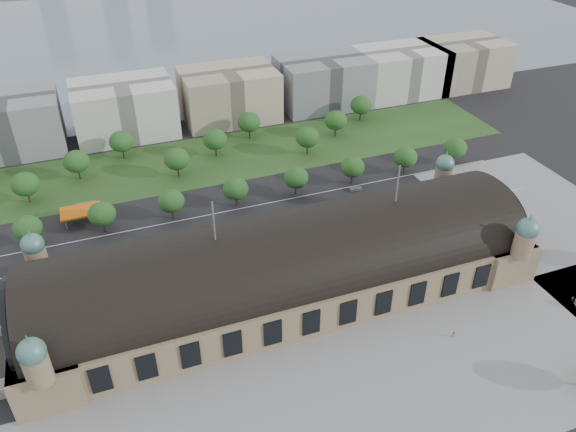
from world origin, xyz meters
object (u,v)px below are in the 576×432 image
object	(u,v)px
traffic_car_4	(264,239)
parked_car_4	(142,271)
parked_car_6	(134,274)
bus_east	(293,224)
parked_car_5	(138,275)
bus_mid	(261,231)
pedestrian_2	(573,298)
petrol_station	(84,210)
parked_car_1	(46,298)
parked_car_3	(142,280)
traffic_car_3	(155,245)
parked_car_0	(83,292)
traffic_car_2	(109,271)
pedestrian_0	(453,335)
bus_west	(222,241)
traffic_car_5	(356,189)
traffic_car_6	(459,191)
parked_car_2	(83,287)

from	to	relation	value
traffic_car_4	parked_car_4	xyz separation A→B (m)	(-41.95, -3.13, 0.09)
parked_car_6	bus_east	bearing A→B (deg)	58.92
parked_car_5	bus_mid	world-z (taller)	bus_mid
bus_mid	parked_car_5	bearing A→B (deg)	95.33
parked_car_4	parked_car_5	world-z (taller)	same
parked_car_5	bus_mid	size ratio (longest dim) A/B	0.52
pedestrian_2	parked_car_4	bearing A→B (deg)	55.37
petrol_station	parked_car_1	distance (m)	44.82
parked_car_3	parked_car_6	distance (m)	4.43
traffic_car_3	bus_mid	world-z (taller)	bus_mid
traffic_car_3	parked_car_4	world-z (taller)	parked_car_4
parked_car_0	traffic_car_2	bearing A→B (deg)	113.08
pedestrian_0	pedestrian_2	size ratio (longest dim) A/B	0.95
parked_car_4	pedestrian_0	world-z (taller)	pedestrian_0
parked_car_1	parked_car_4	size ratio (longest dim) A/B	0.95
traffic_car_2	pedestrian_0	xyz separation A→B (m)	(86.59, -62.55, 0.23)
bus_west	bus_mid	size ratio (longest dim) A/B	1.02
traffic_car_3	traffic_car_4	world-z (taller)	traffic_car_4
parked_car_3	parked_car_4	distance (m)	4.04
parked_car_0	parked_car_3	distance (m)	17.77
parked_car_4	parked_car_1	bearing A→B (deg)	-117.24
petrol_station	traffic_car_2	xyz separation A→B (m)	(4.66, -35.89, -2.30)
traffic_car_3	traffic_car_4	size ratio (longest dim) A/B	1.12
parked_car_1	pedestrian_0	world-z (taller)	pedestrian_0
pedestrian_2	parked_car_0	bearing A→B (deg)	59.75
traffic_car_2	bus_mid	distance (m)	52.12
traffic_car_5	bus_west	xyz separation A→B (m)	(-58.58, -16.15, 0.78)
traffic_car_3	pedestrian_0	world-z (taller)	pedestrian_0
traffic_car_4	parked_car_5	bearing A→B (deg)	-90.00
traffic_car_4	parked_car_4	world-z (taller)	parked_car_4
bus_mid	bus_east	distance (m)	12.12
petrol_station	traffic_car_6	distance (m)	142.07
petrol_station	traffic_car_4	world-z (taller)	petrol_station
traffic_car_4	parked_car_2	bearing A→B (deg)	-91.81
parked_car_0	bus_west	size ratio (longest dim) A/B	0.41
traffic_car_6	parked_car_6	size ratio (longest dim) A/B	0.98
traffic_car_2	traffic_car_5	bearing A→B (deg)	100.38
traffic_car_2	parked_car_0	world-z (taller)	parked_car_0
parked_car_5	parked_car_6	xyz separation A→B (m)	(-1.15, 1.34, -0.06)
traffic_car_5	parked_car_1	bearing A→B (deg)	105.54
parked_car_3	pedestrian_2	xyz separation A→B (m)	(119.15, -54.08, 0.11)
traffic_car_2	traffic_car_6	xyz separation A→B (m)	(133.31, 2.07, 0.05)
pedestrian_0	pedestrian_2	world-z (taller)	pedestrian_2
traffic_car_3	parked_car_1	xyz separation A→B (m)	(-35.06, -15.24, -0.04)
bus_west	pedestrian_2	size ratio (longest dim) A/B	6.24
parked_car_6	bus_mid	distance (m)	45.28
parked_car_5	bus_west	world-z (taller)	bus_west
parked_car_3	parked_car_4	world-z (taller)	parked_car_3
bus_mid	bus_east	bearing A→B (deg)	-95.62
bus_east	parked_car_0	bearing A→B (deg)	97.34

